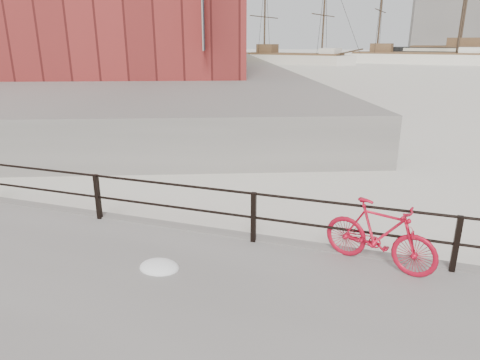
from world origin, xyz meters
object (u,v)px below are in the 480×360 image
Objects in this scene: bicycle at (380,235)px; workboat_near at (120,83)px; workboat_far at (150,76)px; schooner_left at (292,64)px; schooner_mid at (414,64)px.

workboat_near reaches higher than bicycle.
bicycle is 0.19× the size of workboat_far.
schooner_left is 42.59m from workboat_near.
workboat_far is (-10.47, -32.37, 0.00)m from schooner_left.
workboat_far is (-31.54, -39.91, 0.00)m from schooner_mid.
schooner_mid is at bearing 30.84° from schooner_left.
schooner_mid is at bearing 24.97° from workboat_far.
bicycle is 48.19m from workboat_far.
workboat_far is at bearing 143.79° from bicycle.
schooner_left reaches higher than bicycle.
schooner_mid is 2.63× the size of workboat_near.
schooner_mid reaches higher than schooner_left.
workboat_far is (-2.00, 9.36, 0.00)m from workboat_near.
workboat_near is (-29.53, -49.27, 0.00)m from schooner_mid.
bicycle is 0.07× the size of schooner_mid.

